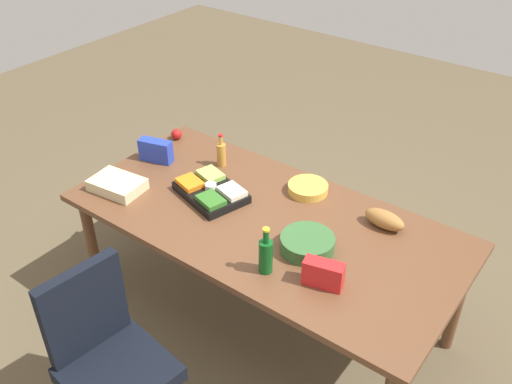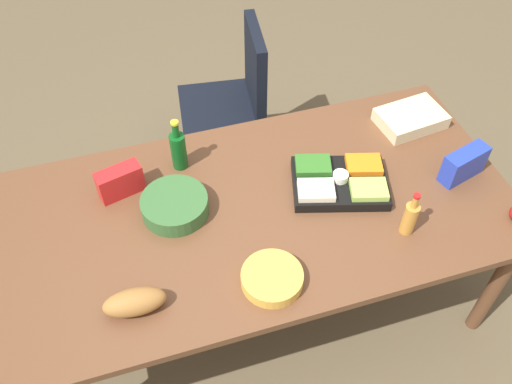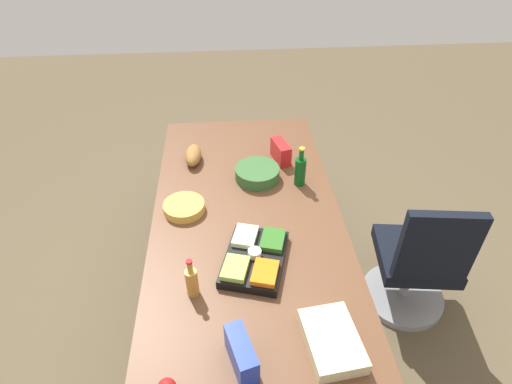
{
  "view_description": "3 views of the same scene",
  "coord_description": "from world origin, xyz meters",
  "px_view_note": "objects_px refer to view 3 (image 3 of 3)",
  "views": [
    {
      "loc": [
        1.51,
        -2.11,
        2.75
      ],
      "look_at": [
        -0.12,
        0.08,
        0.88
      ],
      "focal_mm": 39.64,
      "sensor_mm": 36.0,
      "label": 1
    },
    {
      "loc": [
        0.46,
        1.47,
        2.66
      ],
      "look_at": [
        -0.0,
        -0.03,
        0.87
      ],
      "focal_mm": 38.75,
      "sensor_mm": 36.0,
      "label": 2
    },
    {
      "loc": [
        -1.89,
        0.1,
        2.44
      ],
      "look_at": [
        0.1,
        -0.06,
        0.87
      ],
      "focal_mm": 29.46,
      "sensor_mm": 36.0,
      "label": 3
    }
  ],
  "objects_px": {
    "conference_table": "(247,222)",
    "veggie_tray": "(255,257)",
    "chip_bag_blue": "(241,354)",
    "wine_bottle": "(300,170)",
    "dressing_bottle": "(192,281)",
    "chip_bag_red": "(281,151)",
    "sheet_cake": "(332,341)",
    "bread_loaf": "(193,155)",
    "office_chair": "(416,268)",
    "salad_bowl": "(257,173)",
    "chip_bowl": "(184,207)"
  },
  "relations": [
    {
      "from": "salad_bowl",
      "to": "dressing_bottle",
      "type": "xyz_separation_m",
      "value": [
        -0.91,
        0.39,
        0.05
      ]
    },
    {
      "from": "chip_bag_blue",
      "to": "bread_loaf",
      "type": "xyz_separation_m",
      "value": [
        1.54,
        0.25,
        -0.02
      ]
    },
    {
      "from": "chip_bag_red",
      "to": "sheet_cake",
      "type": "distance_m",
      "value": 1.45
    },
    {
      "from": "office_chair",
      "to": "sheet_cake",
      "type": "bearing_deg",
      "value": 134.04
    },
    {
      "from": "chip_bag_red",
      "to": "bread_loaf",
      "type": "bearing_deg",
      "value": 86.84
    },
    {
      "from": "veggie_tray",
      "to": "dressing_bottle",
      "type": "height_order",
      "value": "dressing_bottle"
    },
    {
      "from": "bread_loaf",
      "to": "sheet_cake",
      "type": "relative_size",
      "value": 0.75
    },
    {
      "from": "conference_table",
      "to": "bread_loaf",
      "type": "relative_size",
      "value": 9.49
    },
    {
      "from": "conference_table",
      "to": "dressing_bottle",
      "type": "bearing_deg",
      "value": 152.22
    },
    {
      "from": "office_chair",
      "to": "chip_bag_red",
      "type": "height_order",
      "value": "office_chair"
    },
    {
      "from": "salad_bowl",
      "to": "sheet_cake",
      "type": "bearing_deg",
      "value": -170.21
    },
    {
      "from": "sheet_cake",
      "to": "dressing_bottle",
      "type": "bearing_deg",
      "value": 61.23
    },
    {
      "from": "chip_bowl",
      "to": "chip_bag_red",
      "type": "bearing_deg",
      "value": -52.51
    },
    {
      "from": "chip_bag_blue",
      "to": "bread_loaf",
      "type": "distance_m",
      "value": 1.56
    },
    {
      "from": "conference_table",
      "to": "veggie_tray",
      "type": "bearing_deg",
      "value": -178.01
    },
    {
      "from": "conference_table",
      "to": "chip_bag_blue",
      "type": "height_order",
      "value": "chip_bag_blue"
    },
    {
      "from": "conference_table",
      "to": "dressing_bottle",
      "type": "xyz_separation_m",
      "value": [
        -0.57,
        0.3,
        0.16
      ]
    },
    {
      "from": "wine_bottle",
      "to": "sheet_cake",
      "type": "bearing_deg",
      "value": 177.39
    },
    {
      "from": "chip_bowl",
      "to": "dressing_bottle",
      "type": "bearing_deg",
      "value": -173.14
    },
    {
      "from": "wine_bottle",
      "to": "chip_bowl",
      "type": "height_order",
      "value": "wine_bottle"
    },
    {
      "from": "chip_bag_blue",
      "to": "chip_bag_red",
      "type": "relative_size",
      "value": 1.1
    },
    {
      "from": "veggie_tray",
      "to": "wine_bottle",
      "type": "distance_m",
      "value": 0.75
    },
    {
      "from": "chip_bag_blue",
      "to": "chip_bag_red",
      "type": "bearing_deg",
      "value": -13.36
    },
    {
      "from": "office_chair",
      "to": "bread_loaf",
      "type": "relative_size",
      "value": 4.09
    },
    {
      "from": "salad_bowl",
      "to": "veggie_tray",
      "type": "bearing_deg",
      "value": 174.04
    },
    {
      "from": "sheet_cake",
      "to": "dressing_bottle",
      "type": "height_order",
      "value": "dressing_bottle"
    },
    {
      "from": "chip_bag_red",
      "to": "wine_bottle",
      "type": "relative_size",
      "value": 0.74
    },
    {
      "from": "wine_bottle",
      "to": "dressing_bottle",
      "type": "distance_m",
      "value": 1.06
    },
    {
      "from": "chip_bowl",
      "to": "office_chair",
      "type": "bearing_deg",
      "value": -98.2
    },
    {
      "from": "salad_bowl",
      "to": "dressing_bottle",
      "type": "distance_m",
      "value": 0.99
    },
    {
      "from": "chip_bag_red",
      "to": "sheet_cake",
      "type": "relative_size",
      "value": 0.62
    },
    {
      "from": "veggie_tray",
      "to": "sheet_cake",
      "type": "relative_size",
      "value": 1.52
    },
    {
      "from": "sheet_cake",
      "to": "chip_bag_red",
      "type": "bearing_deg",
      "value": 1.35
    },
    {
      "from": "office_chair",
      "to": "bread_loaf",
      "type": "distance_m",
      "value": 1.66
    },
    {
      "from": "dressing_bottle",
      "to": "salad_bowl",
      "type": "bearing_deg",
      "value": -23.11
    },
    {
      "from": "conference_table",
      "to": "dressing_bottle",
      "type": "height_order",
      "value": "dressing_bottle"
    },
    {
      "from": "office_chair",
      "to": "conference_table",
      "type": "bearing_deg",
      "value": 81.89
    },
    {
      "from": "bread_loaf",
      "to": "dressing_bottle",
      "type": "xyz_separation_m",
      "value": [
        -1.15,
        -0.04,
        0.04
      ]
    },
    {
      "from": "veggie_tray",
      "to": "dressing_bottle",
      "type": "distance_m",
      "value": 0.36
    },
    {
      "from": "conference_table",
      "to": "wine_bottle",
      "type": "height_order",
      "value": "wine_bottle"
    },
    {
      "from": "chip_bag_blue",
      "to": "wine_bottle",
      "type": "bearing_deg",
      "value": -20.03
    },
    {
      "from": "office_chair",
      "to": "chip_bag_red",
      "type": "distance_m",
      "value": 1.17
    },
    {
      "from": "chip_bowl",
      "to": "dressing_bottle",
      "type": "height_order",
      "value": "dressing_bottle"
    },
    {
      "from": "chip_bag_blue",
      "to": "wine_bottle",
      "type": "relative_size",
      "value": 0.81
    },
    {
      "from": "chip_bag_blue",
      "to": "chip_bowl",
      "type": "height_order",
      "value": "chip_bag_blue"
    },
    {
      "from": "veggie_tray",
      "to": "sheet_cake",
      "type": "bearing_deg",
      "value": -150.07
    },
    {
      "from": "conference_table",
      "to": "office_chair",
      "type": "bearing_deg",
      "value": -98.11
    },
    {
      "from": "veggie_tray",
      "to": "chip_bag_blue",
      "type": "bearing_deg",
      "value": 169.95
    },
    {
      "from": "veggie_tray",
      "to": "bread_loaf",
      "type": "relative_size",
      "value": 2.03
    },
    {
      "from": "conference_table",
      "to": "veggie_tray",
      "type": "relative_size",
      "value": 4.68
    }
  ]
}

